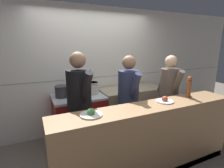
{
  "coord_description": "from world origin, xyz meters",
  "views": [
    {
      "loc": [
        -1.22,
        -2.14,
        1.86
      ],
      "look_at": [
        0.07,
        0.62,
        1.15
      ],
      "focal_mm": 28.0,
      "sensor_mm": 36.0,
      "label": 1
    }
  ],
  "objects_px": {
    "oven_range": "(79,118)",
    "mixing_bowl_steel": "(131,85)",
    "chef_head_cook": "(80,105)",
    "sauce_pot": "(77,91)",
    "braising_pot": "(92,88)",
    "plated_dish_main": "(91,114)",
    "plated_dish_appetiser": "(165,100)",
    "stock_pot": "(62,91)",
    "chef_sous": "(128,100)",
    "chef_line": "(169,95)",
    "pepper_mill": "(189,86)"
  },
  "relations": [
    {
      "from": "oven_range",
      "to": "mixing_bowl_steel",
      "type": "relative_size",
      "value": 3.71
    },
    {
      "from": "oven_range",
      "to": "chef_head_cook",
      "type": "distance_m",
      "value": 0.87
    },
    {
      "from": "sauce_pot",
      "to": "braising_pot",
      "type": "bearing_deg",
      "value": 4.77
    },
    {
      "from": "mixing_bowl_steel",
      "to": "plated_dish_main",
      "type": "xyz_separation_m",
      "value": [
        -1.36,
        -1.33,
        0.08
      ]
    },
    {
      "from": "chef_head_cook",
      "to": "sauce_pot",
      "type": "bearing_deg",
      "value": 67.66
    },
    {
      "from": "plated_dish_main",
      "to": "plated_dish_appetiser",
      "type": "relative_size",
      "value": 1.05
    },
    {
      "from": "oven_range",
      "to": "plated_dish_main",
      "type": "xyz_separation_m",
      "value": [
        -0.16,
        -1.26,
        0.6
      ]
    },
    {
      "from": "stock_pot",
      "to": "braising_pot",
      "type": "bearing_deg",
      "value": -4.44
    },
    {
      "from": "sauce_pot",
      "to": "chef_sous",
      "type": "bearing_deg",
      "value": -45.54
    },
    {
      "from": "oven_range",
      "to": "plated_dish_appetiser",
      "type": "height_order",
      "value": "plated_dish_appetiser"
    },
    {
      "from": "mixing_bowl_steel",
      "to": "chef_line",
      "type": "bearing_deg",
      "value": -68.17
    },
    {
      "from": "plated_dish_appetiser",
      "to": "pepper_mill",
      "type": "relative_size",
      "value": 0.76
    },
    {
      "from": "stock_pot",
      "to": "chef_sous",
      "type": "height_order",
      "value": "chef_sous"
    },
    {
      "from": "oven_range",
      "to": "pepper_mill",
      "type": "bearing_deg",
      "value": -39.81
    },
    {
      "from": "plated_dish_appetiser",
      "to": "chef_head_cook",
      "type": "bearing_deg",
      "value": 153.96
    },
    {
      "from": "stock_pot",
      "to": "sauce_pot",
      "type": "height_order",
      "value": "stock_pot"
    },
    {
      "from": "braising_pot",
      "to": "chef_line",
      "type": "xyz_separation_m",
      "value": [
        1.24,
        -0.74,
        -0.1
      ]
    },
    {
      "from": "plated_dish_main",
      "to": "chef_head_cook",
      "type": "distance_m",
      "value": 0.58
    },
    {
      "from": "stock_pot",
      "to": "braising_pot",
      "type": "distance_m",
      "value": 0.57
    },
    {
      "from": "braising_pot",
      "to": "oven_range",
      "type": "bearing_deg",
      "value": -177.51
    },
    {
      "from": "oven_range",
      "to": "sauce_pot",
      "type": "bearing_deg",
      "value": -130.88
    },
    {
      "from": "plated_dish_appetiser",
      "to": "pepper_mill",
      "type": "distance_m",
      "value": 0.51
    },
    {
      "from": "plated_dish_appetiser",
      "to": "chef_sous",
      "type": "height_order",
      "value": "chef_sous"
    },
    {
      "from": "mixing_bowl_steel",
      "to": "plated_dish_main",
      "type": "distance_m",
      "value": 1.91
    },
    {
      "from": "braising_pot",
      "to": "plated_dish_appetiser",
      "type": "height_order",
      "value": "braising_pot"
    },
    {
      "from": "sauce_pot",
      "to": "plated_dish_main",
      "type": "relative_size",
      "value": 1.09
    },
    {
      "from": "pepper_mill",
      "to": "stock_pot",
      "type": "bearing_deg",
      "value": 143.86
    },
    {
      "from": "chef_sous",
      "to": "chef_line",
      "type": "height_order",
      "value": "chef_sous"
    },
    {
      "from": "stock_pot",
      "to": "chef_sous",
      "type": "relative_size",
      "value": 0.15
    },
    {
      "from": "sauce_pot",
      "to": "chef_head_cook",
      "type": "bearing_deg",
      "value": -101.59
    },
    {
      "from": "braising_pot",
      "to": "plated_dish_appetiser",
      "type": "relative_size",
      "value": 0.94
    },
    {
      "from": "mixing_bowl_steel",
      "to": "plated_dish_main",
      "type": "bearing_deg",
      "value": -135.56
    },
    {
      "from": "oven_range",
      "to": "braising_pot",
      "type": "relative_size",
      "value": 3.89
    },
    {
      "from": "braising_pot",
      "to": "mixing_bowl_steel",
      "type": "height_order",
      "value": "braising_pot"
    },
    {
      "from": "oven_range",
      "to": "chef_sous",
      "type": "relative_size",
      "value": 0.56
    },
    {
      "from": "braising_pot",
      "to": "chef_line",
      "type": "distance_m",
      "value": 1.45
    },
    {
      "from": "oven_range",
      "to": "chef_line",
      "type": "relative_size",
      "value": 0.57
    },
    {
      "from": "sauce_pot",
      "to": "pepper_mill",
      "type": "distance_m",
      "value": 1.92
    },
    {
      "from": "oven_range",
      "to": "stock_pot",
      "type": "height_order",
      "value": "stock_pot"
    },
    {
      "from": "pepper_mill",
      "to": "chef_sous",
      "type": "xyz_separation_m",
      "value": [
        -0.79,
        0.51,
        -0.27
      ]
    },
    {
      "from": "chef_head_cook",
      "to": "mixing_bowl_steel",
      "type": "bearing_deg",
      "value": 18.69
    },
    {
      "from": "braising_pot",
      "to": "sauce_pot",
      "type": "bearing_deg",
      "value": -175.23
    },
    {
      "from": "pepper_mill",
      "to": "chef_head_cook",
      "type": "height_order",
      "value": "chef_head_cook"
    },
    {
      "from": "sauce_pot",
      "to": "braising_pot",
      "type": "height_order",
      "value": "braising_pot"
    },
    {
      "from": "mixing_bowl_steel",
      "to": "pepper_mill",
      "type": "height_order",
      "value": "pepper_mill"
    },
    {
      "from": "plated_dish_appetiser",
      "to": "chef_head_cook",
      "type": "height_order",
      "value": "chef_head_cook"
    },
    {
      "from": "pepper_mill",
      "to": "mixing_bowl_steel",
      "type": "bearing_deg",
      "value": 101.39
    },
    {
      "from": "plated_dish_main",
      "to": "chef_sous",
      "type": "height_order",
      "value": "chef_sous"
    },
    {
      "from": "chef_head_cook",
      "to": "plated_dish_appetiser",
      "type": "bearing_deg",
      "value": -36.8
    },
    {
      "from": "plated_dish_appetiser",
      "to": "mixing_bowl_steel",
      "type": "bearing_deg",
      "value": 80.17
    }
  ]
}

